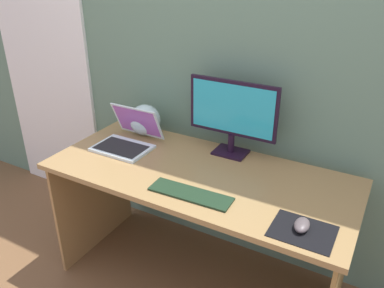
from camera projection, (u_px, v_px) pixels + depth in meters
The scene contains 10 objects.
ground_plane at pixel (198, 280), 2.31m from camera, with size 8.00×8.00×0.00m, color brown.
wall_back at pixel (237, 54), 2.09m from camera, with size 6.00×0.04×2.50m, color slate.
door_left at pixel (46, 65), 2.81m from camera, with size 0.82×0.02×2.02m, color white.
desk at pixel (199, 196), 2.05m from camera, with size 1.57×0.69×0.74m.
monitor at pixel (232, 114), 2.06m from camera, with size 0.49×0.14×0.41m.
laptop at pixel (127, 139), 2.23m from camera, with size 0.31×0.31×0.21m.
fishbowl at pixel (145, 120), 2.36m from camera, with size 0.19×0.19×0.19m, color silver.
keyboard_external at pixel (190, 194), 1.79m from camera, with size 0.39×0.11×0.01m, color black.
mousepad at pixel (303, 231), 1.56m from camera, with size 0.25×0.20×0.00m, color black.
mouse at pixel (302, 225), 1.56m from camera, with size 0.06×0.10×0.04m, color #514749.
Camera 1 is at (0.81, -1.52, 1.74)m, focal length 36.67 mm.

